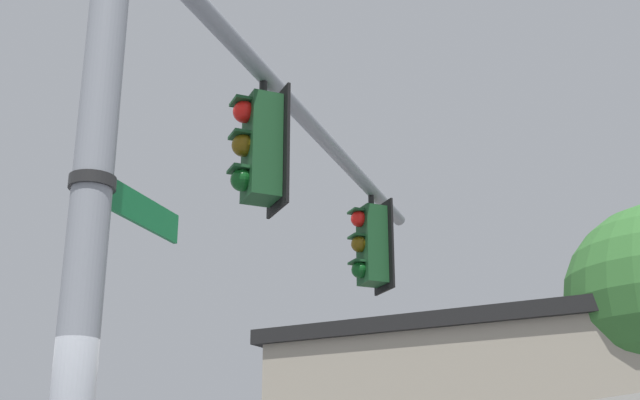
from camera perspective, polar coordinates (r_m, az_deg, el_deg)
signal_pole at (r=5.53m, az=-15.33°, el=-3.29°), size 0.26×0.26×6.10m
mast_arm at (r=9.54m, az=-0.80°, el=5.25°), size 5.64×5.34×0.18m
traffic_light_nearest_pole at (r=8.20m, az=-4.04°, el=3.52°), size 0.54×0.49×1.31m
traffic_light_mid_inner at (r=11.36m, az=3.40°, el=-3.01°), size 0.54×0.49×1.31m
street_name_sign at (r=5.88m, az=-13.36°, el=0.19°), size 0.94×0.90×0.22m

